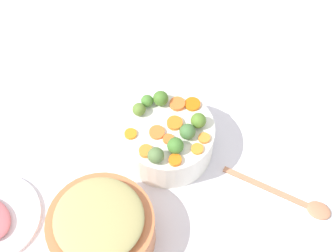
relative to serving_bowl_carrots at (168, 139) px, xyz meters
The scene contains 22 objects.
tabletop 0.08m from the serving_bowl_carrots, 131.79° to the left, with size 2.40×2.40×0.02m, color white.
serving_bowl_carrots is the anchor object (origin of this frame).
metal_pot 0.28m from the serving_bowl_carrots, 83.38° to the left, with size 0.24×0.24×0.10m, color #CB7444.
stuffing_mound 0.29m from the serving_bowl_carrots, 83.38° to the left, with size 0.20×0.20×0.04m, color tan.
carrot_slice_0 0.11m from the serving_bowl_carrots, 106.58° to the right, with size 0.04×0.04×0.01m, color orange.
carrot_slice_1 0.11m from the serving_bowl_carrots, behind, with size 0.03×0.03×0.01m, color orange.
carrot_slice_2 0.06m from the serving_bowl_carrots, 118.77° to the right, with size 0.04×0.04×0.01m, color orange.
carrot_slice_3 0.11m from the serving_bowl_carrots, 125.62° to the left, with size 0.03×0.03×0.01m, color orange.
carrot_slice_4 0.06m from the serving_bowl_carrots, 117.04° to the left, with size 0.03×0.03×0.01m, color orange.
carrot_slice_5 0.11m from the serving_bowl_carrots, 164.51° to the left, with size 0.03×0.03×0.01m, color orange.
carrot_slice_6 0.06m from the serving_bowl_carrots, 53.14° to the left, with size 0.04×0.04×0.01m, color orange.
carrot_slice_7 0.09m from the serving_bowl_carrots, 83.72° to the right, with size 0.04×0.04×0.01m, color orange.
carrot_slice_8 0.11m from the serving_bowl_carrots, 36.74° to the left, with size 0.03×0.03×0.01m, color orange.
carrot_slice_9 0.10m from the serving_bowl_carrots, 77.48° to the left, with size 0.03×0.03×0.01m, color orange.
brussels_sprout_0 0.10m from the serving_bowl_carrots, 131.50° to the left, with size 0.04×0.04×0.04m, color #437D2F.
brussels_sprout_1 0.10m from the serving_bowl_carrots, 146.88° to the right, with size 0.04×0.04×0.04m, color #57832D.
brussels_sprout_2 0.11m from the serving_bowl_carrots, ahead, with size 0.03×0.03×0.03m, color olive.
brussels_sprout_3 0.11m from the serving_bowl_carrots, 28.38° to the right, with size 0.03×0.03×0.03m, color #4A8231.
brussels_sprout_4 0.12m from the serving_bowl_carrots, 97.33° to the left, with size 0.04×0.04×0.04m, color #557741.
brussels_sprout_5 0.09m from the serving_bowl_carrots, behind, with size 0.04×0.04×0.04m, color #457439.
brussels_sprout_6 0.11m from the serving_bowl_carrots, 51.09° to the right, with size 0.04×0.04×0.04m, color #48782B.
wooden_spoon 0.35m from the serving_bowl_carrots, behind, with size 0.28×0.05×0.01m.
Camera 1 is at (-0.24, 0.53, 1.15)m, focal length 52.76 mm.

